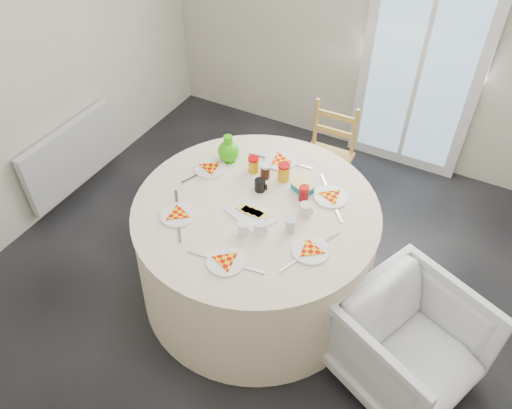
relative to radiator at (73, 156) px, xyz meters
The scene contains 14 objects.
floor 1.99m from the radiator, ahead, with size 4.00×4.00×0.00m, color black.
wall_back 2.80m from the radiator, 42.86° to the left, with size 4.00×0.02×2.60m, color #BCB5A3.
wall_left 0.94m from the radiator, 106.70° to the right, with size 0.02×4.00×2.60m, color #BCB5A3.
glass_door 3.00m from the radiator, 36.79° to the left, with size 1.00×0.08×2.10m, color silver.
radiator is the anchor object (origin of this frame).
table 1.86m from the radiator, ahead, with size 1.61×1.61×0.82m, color #FCE2C7.
wooden_chair 2.10m from the radiator, 25.42° to the left, with size 0.39×0.37×0.86m, color #AB7F40, non-canonical shape.
armchair 3.00m from the radiator, ahead, with size 0.73×0.68×0.75m, color silver.
place_settings 1.90m from the radiator, ahead, with size 1.19×1.19×0.02m, color silver, non-canonical shape.
jar_cluster 1.92m from the radiator, ahead, with size 0.47×0.24×0.14m, color brown, non-canonical shape.
butter_tub 2.08m from the radiator, ahead, with size 0.13×0.10×0.05m, color #0E7197.
green_pitcher 1.54m from the radiator, ahead, with size 0.15×0.15×0.19m, color #34C10B, non-canonical shape.
cheese_platter 1.92m from the radiator, ahead, with size 0.29×0.19×0.04m, color white, non-canonical shape.
mugs_glasses 2.03m from the radiator, ahead, with size 0.55×0.55×0.10m, color #AAAAAA, non-canonical shape.
Camera 1 is at (0.99, -2.00, 2.92)m, focal length 35.00 mm.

